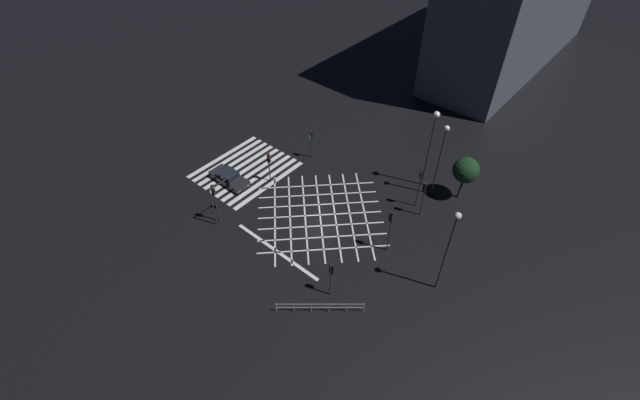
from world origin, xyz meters
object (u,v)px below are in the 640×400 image
object	(u,v)px
traffic_light_se_main	(221,192)
traffic_light_median_north	(390,224)
street_tree_near	(466,170)
traffic_light_nw_main	(420,180)
waiting_car	(229,178)
traffic_light_ne_main	(331,273)
traffic_light_sw_main	(311,139)
street_lamp_west	(433,130)
street_lamp_far	(451,238)
traffic_light_se_cross	(214,196)
street_lamp_east	(442,147)
traffic_light_median_south	(269,162)
traffic_light_nw_cross	(424,192)

from	to	relation	value
traffic_light_se_main	traffic_light_median_north	bearing A→B (deg)	-64.39
traffic_light_se_main	street_tree_near	distance (m)	22.33
traffic_light_nw_main	waiting_car	bearing A→B (deg)	-60.49
traffic_light_ne_main	traffic_light_sw_main	xyz separation A→B (m)	(-12.10, -12.70, -0.14)
street_lamp_west	street_lamp_far	bearing A→B (deg)	35.63
traffic_light_se_cross	traffic_light_median_north	size ratio (longest dim) A/B	0.97
traffic_light_se_main	street_lamp_west	distance (m)	19.79
traffic_light_sw_main	traffic_light_nw_main	bearing A→B (deg)	93.33
traffic_light_ne_main	street_lamp_east	xyz separation A→B (m)	(-15.40, 0.12, 3.13)
street_lamp_far	street_tree_near	distance (m)	11.67
traffic_light_se_main	traffic_light_se_cross	world-z (taller)	traffic_light_se_cross
traffic_light_sw_main	street_lamp_far	bearing A→B (deg)	71.55
traffic_light_nw_main	traffic_light_median_north	xyz separation A→B (m)	(6.27, 0.94, 0.00)
traffic_light_ne_main	street_lamp_west	world-z (taller)	street_lamp_west
traffic_light_se_cross	street_lamp_west	distance (m)	20.40
traffic_light_median_south	traffic_light_nw_main	bearing A→B (deg)	25.65
traffic_light_ne_main	traffic_light_se_cross	size ratio (longest dim) A/B	0.82
traffic_light_se_cross	street_tree_near	xyz separation A→B (m)	(-17.23, 15.09, 0.22)
street_tree_near	traffic_light_median_south	bearing A→B (deg)	-56.96
traffic_light_median_north	street_lamp_east	size ratio (longest dim) A/B	0.58
traffic_light_nw_main	street_lamp_far	world-z (taller)	street_lamp_far
traffic_light_se_cross	street_tree_near	size ratio (longest dim) A/B	0.96
traffic_light_nw_main	traffic_light_se_cross	bearing A→B (deg)	-43.25
traffic_light_nw_main	street_lamp_west	world-z (taller)	street_lamp_west
street_lamp_far	street_lamp_west	bearing A→B (deg)	-144.37
traffic_light_se_main	waiting_car	xyz separation A→B (m)	(-3.56, -3.68, -2.60)
traffic_light_ne_main	traffic_light_nw_cross	size ratio (longest dim) A/B	0.93
traffic_light_ne_main	street_lamp_east	world-z (taller)	street_lamp_east
traffic_light_median_south	traffic_light_se_main	bearing A→B (deg)	-84.49
traffic_light_nw_main	traffic_light_sw_main	bearing A→B (deg)	-86.67
traffic_light_ne_main	traffic_light_nw_main	size ratio (longest dim) A/B	0.79
traffic_light_sw_main	traffic_light_median_north	world-z (taller)	traffic_light_median_north
traffic_light_nw_main	street_lamp_east	xyz separation A→B (m)	(-2.57, 0.29, 2.47)
traffic_light_ne_main	street_tree_near	distance (m)	16.87
traffic_light_median_north	street_lamp_east	distance (m)	9.20
street_lamp_west	waiting_car	distance (m)	20.28
traffic_light_ne_main	traffic_light_sw_main	distance (m)	17.54
traffic_light_median_north	traffic_light_sw_main	bearing A→B (deg)	-22.36
traffic_light_se_cross	traffic_light_median_north	world-z (taller)	traffic_light_median_north
street_lamp_east	waiting_car	size ratio (longest dim) A/B	1.80
traffic_light_sw_main	street_tree_near	bearing A→B (deg)	106.98
traffic_light_nw_cross	traffic_light_se_cross	size ratio (longest dim) A/B	0.88
traffic_light_se_main	traffic_light_sw_main	size ratio (longest dim) A/B	1.29
traffic_light_ne_main	traffic_light_se_main	size ratio (longest dim) A/B	0.82
traffic_light_median_south	street_lamp_far	xyz separation A→B (m)	(0.67, 19.21, 3.41)
traffic_light_nw_cross	waiting_car	bearing A→B (deg)	26.43
street_tree_near	street_lamp_far	bearing A→B (deg)	18.48
street_lamp_far	waiting_car	size ratio (longest dim) A/B	1.90
traffic_light_se_cross	traffic_light_nw_main	size ratio (longest dim) A/B	0.97
traffic_light_median_south	street_lamp_far	bearing A→B (deg)	-2.01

